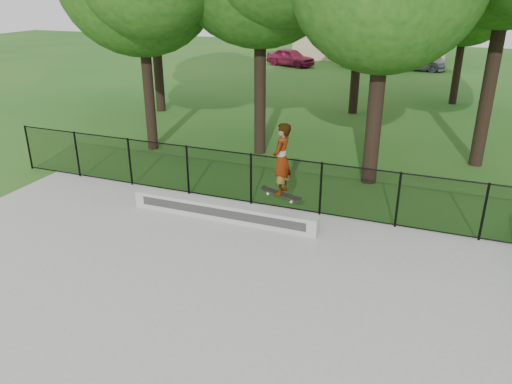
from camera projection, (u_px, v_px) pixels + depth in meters
ground at (131, 328)px, 9.16m from camera, size 100.00×100.00×0.00m
concrete_slab at (131, 327)px, 9.14m from camera, size 14.00×12.00×0.06m
grind_ledge at (223, 211)px, 13.19m from camera, size 5.18×0.40×0.46m
car_a at (290, 57)px, 38.25m from camera, size 4.14×2.73×1.32m
car_b at (363, 61)px, 37.39m from camera, size 3.01×1.34×1.07m
car_c at (414, 60)px, 36.53m from camera, size 4.29×1.96×1.34m
skater_airborne at (282, 160)px, 11.76m from camera, size 0.83×0.66×1.91m
chainlink_fence at (251, 179)px, 13.91m from camera, size 16.06×0.06×1.50m
distant_building at (372, 32)px, 41.64m from camera, size 12.40×6.40×4.30m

